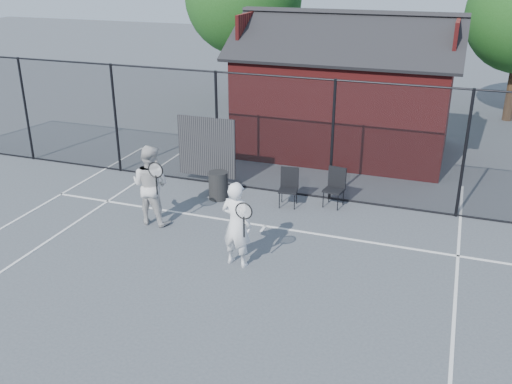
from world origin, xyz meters
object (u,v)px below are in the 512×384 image
(player_back, at_px, (151,185))
(clubhouse, at_px, (345,99))
(chair_left, at_px, (334,188))
(chair_right, at_px, (288,188))
(player_front, at_px, (236,224))
(waste_bin, at_px, (218,185))

(player_back, bearing_deg, clubhouse, 65.96)
(chair_left, bearing_deg, chair_right, -152.20)
(player_front, relative_size, player_back, 0.95)
(player_back, height_order, chair_left, player_back)
(chair_left, bearing_deg, clubhouse, 107.84)
(waste_bin, bearing_deg, player_back, -116.13)
(chair_left, relative_size, chair_right, 1.02)
(clubhouse, height_order, chair_left, clubhouse)
(player_front, xyz_separation_m, waste_bin, (-1.63, 2.90, -0.52))
(player_front, height_order, chair_right, player_front)
(clubhouse, height_order, player_back, clubhouse)
(clubhouse, distance_m, player_back, 7.32)
(clubhouse, xyz_separation_m, waste_bin, (-2.11, -4.90, -1.26))
(clubhouse, xyz_separation_m, player_back, (-2.97, -6.66, -0.69))
(clubhouse, bearing_deg, chair_left, -81.18)
(clubhouse, distance_m, chair_left, 4.60)
(player_back, xyz_separation_m, chair_right, (2.62, 1.91, -0.46))
(waste_bin, bearing_deg, player_front, -60.59)
(player_back, distance_m, chair_right, 3.27)
(player_front, bearing_deg, chair_left, 71.19)
(clubhouse, bearing_deg, player_front, -93.48)
(player_front, bearing_deg, waste_bin, 119.41)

